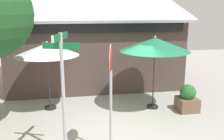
{
  "coord_description": "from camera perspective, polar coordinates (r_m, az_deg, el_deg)",
  "views": [
    {
      "loc": [
        -1.66,
        -7.65,
        3.78
      ],
      "look_at": [
        -0.09,
        1.2,
        1.6
      ],
      "focal_mm": 40.99,
      "sensor_mm": 36.0,
      "label": 1
    }
  ],
  "objects": [
    {
      "name": "ground_plane",
      "position": [
        8.71,
        2.04,
        -12.45
      ],
      "size": [
        28.0,
        28.0,
        0.1
      ],
      "primitive_type": "cube",
      "color": "#9E9B93"
    },
    {
      "name": "cafe_building",
      "position": [
        13.21,
        -4.1,
        4.88
      ],
      "size": [
        8.5,
        5.12,
        4.79
      ],
      "color": "#473833",
      "rests_on": "ground"
    },
    {
      "name": "street_sign_post",
      "position": [
        6.47,
        -10.95,
        -2.76
      ],
      "size": [
        0.9,
        0.96,
        3.22
      ],
      "color": "#A8AAB2",
      "rests_on": "ground"
    },
    {
      "name": "stop_sign",
      "position": [
        6.41,
        -0.27,
        -2.35
      ],
      "size": [
        0.19,
        0.7,
        2.93
      ],
      "color": "#A8AAB2",
      "rests_on": "ground"
    },
    {
      "name": "patio_umbrella_ivory_left",
      "position": [
        9.67,
        -14.28,
        4.39
      ],
      "size": [
        2.33,
        2.33,
        2.61
      ],
      "color": "black",
      "rests_on": "ground"
    },
    {
      "name": "patio_umbrella_forest_green_center",
      "position": [
        9.58,
        9.54,
        5.59
      ],
      "size": [
        2.61,
        2.61,
        2.8
      ],
      "color": "black",
      "rests_on": "ground"
    },
    {
      "name": "sidewalk_planter",
      "position": [
        10.05,
        16.47,
        -6.21
      ],
      "size": [
        0.73,
        0.73,
        1.03
      ],
      "color": "brown",
      "rests_on": "ground"
    }
  ]
}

